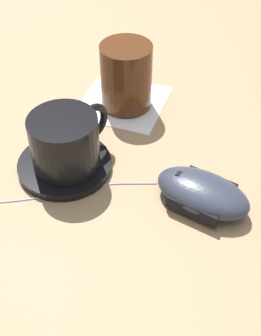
% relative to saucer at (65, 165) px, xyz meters
% --- Properties ---
extents(ground_plane, '(3.00, 3.00, 0.00)m').
position_rel_saucer_xyz_m(ground_plane, '(-0.08, 0.06, -0.01)').
color(ground_plane, '#9E7F5B').
extents(saucer, '(0.12, 0.12, 0.01)m').
position_rel_saucer_xyz_m(saucer, '(0.00, 0.00, 0.00)').
color(saucer, black).
rests_on(saucer, ground).
extents(coffee_cup, '(0.11, 0.09, 0.07)m').
position_rel_saucer_xyz_m(coffee_cup, '(0.00, 0.01, 0.04)').
color(coffee_cup, black).
rests_on(coffee_cup, saucer).
extents(computer_mouse, '(0.11, 0.14, 0.04)m').
position_rel_saucer_xyz_m(computer_mouse, '(0.05, 0.18, 0.01)').
color(computer_mouse, '#2D3342').
rests_on(computer_mouse, ground).
extents(mouse_cable, '(0.12, 0.27, 0.00)m').
position_rel_saucer_xyz_m(mouse_cable, '(0.06, -0.02, -0.00)').
color(mouse_cable, gray).
rests_on(mouse_cable, ground).
extents(napkin_under_glass, '(0.15, 0.15, 0.00)m').
position_rel_saucer_xyz_m(napkin_under_glass, '(-0.15, 0.06, -0.00)').
color(napkin_under_glass, white).
rests_on(napkin_under_glass, ground).
extents(drinking_glass, '(0.08, 0.08, 0.10)m').
position_rel_saucer_xyz_m(drinking_glass, '(-0.15, 0.07, 0.05)').
color(drinking_glass, '#4C2814').
rests_on(drinking_glass, napkin_under_glass).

